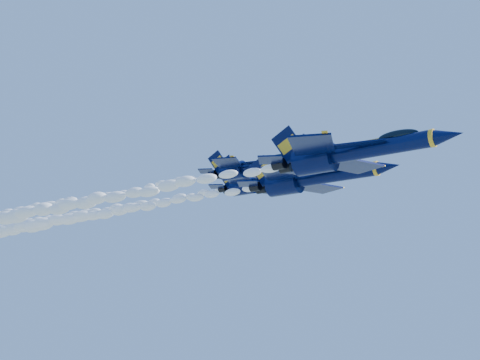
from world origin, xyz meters
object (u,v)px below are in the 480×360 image
Objects in this scene: jet_lead at (350,152)px; jet_third at (252,167)px; jet_fourth at (263,182)px; jet_second at (312,178)px.

jet_third reaches higher than jet_lead.
jet_lead is at bearing -32.87° from jet_third.
jet_fourth is (-5.72, 11.74, 0.96)m from jet_third.
jet_lead is 36.43m from jet_fourth.
jet_fourth is at bearing 138.24° from jet_second.
jet_lead is 1.22× the size of jet_third.
jet_second is (-9.60, 10.20, 0.85)m from jet_lead.
jet_third is at bearing -64.02° from jet_fourth.
jet_fourth reaches higher than jet_third.
jet_lead is 14.03m from jet_second.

